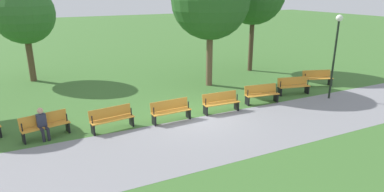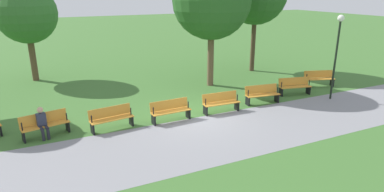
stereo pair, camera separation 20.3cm
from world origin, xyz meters
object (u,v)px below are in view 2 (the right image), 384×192
at_px(bench_4, 170,110).
at_px(lamp_post, 338,42).
at_px(tree_2, 212,0).
at_px(bench_2, 262,94).
at_px(bench_5, 111,118).
at_px(bench_3, 221,102).
at_px(person_seated, 42,122).
at_px(bench_1, 294,86).
at_px(tree_1, 26,14).
at_px(bench_6, 45,124).
at_px(bench_0, 319,78).

distance_m(bench_4, lamp_post, 8.83).
bearing_deg(tree_2, bench_2, 100.69).
relative_size(bench_5, lamp_post, 0.42).
xyz_separation_m(bench_3, person_seated, (7.37, -0.47, 0.16)).
bearing_deg(bench_3, person_seated, -1.15).
bearing_deg(bench_1, bench_4, 17.34).
bearing_deg(bench_4, bench_1, -177.54).
xyz_separation_m(tree_1, tree_2, (-9.15, 5.56, 0.80)).
relative_size(bench_6, tree_1, 0.31).
relative_size(bench_2, bench_3, 1.02).
distance_m(bench_5, person_seated, 2.51).
distance_m(bench_5, tree_1, 10.43).
bearing_deg(bench_4, tree_1, -65.17).
height_order(bench_0, bench_5, same).
height_order(bench_3, lamp_post, lamp_post).
distance_m(bench_0, person_seated, 14.60).
distance_m(bench_0, tree_1, 17.28).
distance_m(tree_2, lamp_post, 6.78).
relative_size(bench_5, tree_1, 0.31).
relative_size(bench_2, lamp_post, 0.42).
relative_size(bench_6, tree_2, 0.26).
xyz_separation_m(bench_4, tree_2, (-4.14, -4.13, 4.30)).
bearing_deg(bench_2, bench_0, -160.21).
bearing_deg(bench_0, bench_6, 19.83).
height_order(bench_5, person_seated, person_seated).
distance_m(tree_1, lamp_post, 17.07).
bearing_deg(bench_0, person_seated, 20.46).
distance_m(bench_6, lamp_post, 13.59).
height_order(bench_0, bench_3, same).
distance_m(bench_5, bench_6, 2.45).
distance_m(bench_2, bench_6, 9.74).
distance_m(person_seated, tree_2, 10.62).
xyz_separation_m(bench_6, person_seated, (0.08, 0.16, 0.16)).
bearing_deg(tree_2, bench_5, 30.81).
xyz_separation_m(bench_5, tree_1, (2.57, -9.49, 3.50)).
bearing_deg(bench_3, bench_1, -170.11).
height_order(bench_2, bench_5, same).
bearing_deg(person_seated, bench_5, 161.71).
relative_size(bench_4, bench_5, 0.98).
relative_size(tree_2, lamp_post, 1.66).
bearing_deg(bench_0, bench_2, 29.71).
xyz_separation_m(bench_4, bench_6, (4.85, -0.63, 0.00)).
bearing_deg(bench_1, bench_2, 22.28).
height_order(bench_4, tree_1, tree_1).
bearing_deg(tree_2, bench_1, 131.96).
bearing_deg(bench_2, tree_2, -71.87).
height_order(bench_3, tree_2, tree_2).
bearing_deg(bench_5, tree_1, -82.29).
distance_m(bench_1, lamp_post, 3.02).
xyz_separation_m(bench_2, person_seated, (9.81, -0.26, 0.16)).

